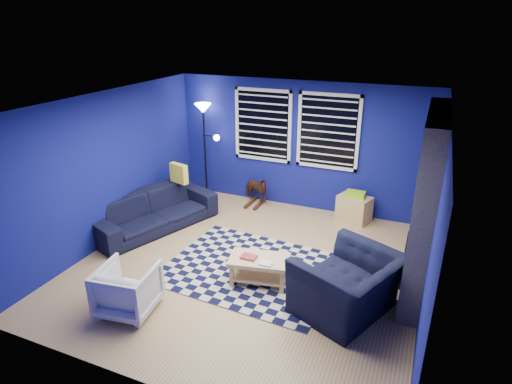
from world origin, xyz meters
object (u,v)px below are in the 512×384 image
at_px(coffee_table, 259,265).
at_px(sofa, 154,211).
at_px(armchair_big, 347,285).
at_px(floor_lamp, 204,121).
at_px(tv, 436,162).
at_px(cabinet, 354,208).
at_px(rocking_horse, 256,189).
at_px(armchair_bent, 128,289).

bearing_deg(coffee_table, sofa, 159.95).
height_order(armchair_big, floor_lamp, floor_lamp).
relative_size(tv, floor_lamp, 0.51).
distance_m(coffee_table, cabinet, 2.72).
bearing_deg(tv, cabinet, 168.79).
bearing_deg(floor_lamp, tv, -3.22).
relative_size(tv, rocking_horse, 1.57).
xyz_separation_m(tv, coffee_table, (-2.12, -2.34, -1.11)).
bearing_deg(tv, rocking_horse, 175.97).
bearing_deg(armchair_big, coffee_table, -73.58).
bearing_deg(coffee_table, cabinet, 71.64).
distance_m(sofa, floor_lamp, 2.14).
relative_size(armchair_bent, cabinet, 1.05).
relative_size(rocking_horse, floor_lamp, 0.32).
xyz_separation_m(armchair_bent, cabinet, (2.18, 3.81, -0.07)).
bearing_deg(tv, floor_lamp, 176.78).
height_order(armchair_bent, rocking_horse, armchair_bent).
distance_m(tv, armchair_big, 2.81).
bearing_deg(rocking_horse, armchair_big, -120.18).
distance_m(armchair_big, coffee_table, 1.30).
bearing_deg(coffee_table, armchair_big, -6.99).
distance_m(tv, floor_lamp, 4.39).
bearing_deg(tv, coffee_table, -132.22).
xyz_separation_m(sofa, coffee_table, (2.41, -0.88, -0.04)).
distance_m(tv, cabinet, 1.72).
distance_m(armchair_big, rocking_horse, 3.64).
bearing_deg(floor_lamp, sofa, -95.20).
distance_m(tv, rocking_horse, 3.43).
distance_m(armchair_big, cabinet, 2.78).
xyz_separation_m(rocking_horse, cabinet, (1.99, 0.02, -0.08)).
distance_m(tv, armchair_bent, 5.07).
relative_size(tv, sofa, 0.43).
xyz_separation_m(coffee_table, floor_lamp, (-2.26, 2.58, 1.32)).
xyz_separation_m(tv, sofa, (-4.53, -1.46, -1.06)).
bearing_deg(coffee_table, rocking_horse, 113.86).
distance_m(tv, sofa, 4.88).
bearing_deg(rocking_horse, sofa, 161.00).
relative_size(tv, coffee_table, 1.08).
xyz_separation_m(rocking_horse, coffee_table, (1.13, -2.56, -0.05)).
xyz_separation_m(armchair_big, armchair_bent, (-2.60, -1.07, -0.08)).
xyz_separation_m(sofa, floor_lamp, (0.15, 1.70, 1.28)).
height_order(sofa, coffee_table, sofa).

